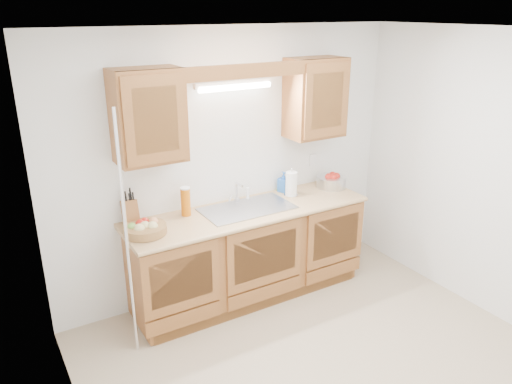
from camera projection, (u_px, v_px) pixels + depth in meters
room at (333, 218)px, 3.48m from camera, size 3.52×3.50×2.50m
base_cabinets at (248, 254)px, 4.73m from camera, size 2.20×0.60×0.86m
countertop at (248, 211)px, 4.56m from camera, size 2.30×0.63×0.04m
upper_cabinet_left at (148, 116)px, 3.96m from camera, size 0.55×0.33×0.75m
upper_cabinet_right at (315, 98)px, 4.76m from camera, size 0.55×0.33×0.75m
valance at (247, 71)px, 4.13m from camera, size 2.20×0.05×0.12m
fluorescent_fixture at (234, 85)px, 4.36m from camera, size 0.76×0.08×0.08m
sink at (247, 216)px, 4.60m from camera, size 0.84×0.46×0.36m
wire_shelf_pole at (127, 239)px, 3.74m from camera, size 0.03×0.03×2.00m
outlet_plate at (313, 160)px, 5.17m from camera, size 0.08×0.01×0.12m
fruit_basket at (145, 228)px, 4.05m from camera, size 0.41×0.41×0.11m
knife_block at (130, 213)px, 4.18m from camera, size 0.11×0.19×0.33m
orange_canister at (186, 201)px, 4.39m from camera, size 0.11×0.11×0.26m
soap_bottle at (284, 182)px, 4.97m from camera, size 0.12×0.12×0.21m
sponge at (282, 190)px, 5.02m from camera, size 0.12×0.09×0.02m
paper_towel at (291, 184)px, 4.85m from camera, size 0.14×0.14×0.29m
apple_bowl at (331, 181)px, 5.10m from camera, size 0.39×0.39×0.15m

